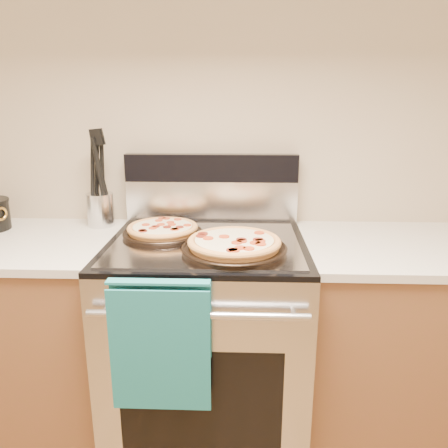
{
  "coord_description": "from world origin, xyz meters",
  "views": [
    {
      "loc": [
        0.13,
        0.05,
        1.44
      ],
      "look_at": [
        0.07,
        1.55,
        1.02
      ],
      "focal_mm": 35.0,
      "sensor_mm": 36.0,
      "label": 1
    }
  ],
  "objects_px": {
    "range_body": "(208,349)",
    "pepperoni_pizza_back": "(163,230)",
    "pepperoni_pizza_front": "(234,245)",
    "utensil_crock": "(101,210)"
  },
  "relations": [
    {
      "from": "range_body",
      "to": "pepperoni_pizza_back",
      "type": "xyz_separation_m",
      "value": [
        -0.18,
        0.06,
        0.5
      ]
    },
    {
      "from": "pepperoni_pizza_back",
      "to": "pepperoni_pizza_front",
      "type": "xyz_separation_m",
      "value": [
        0.29,
        -0.19,
        0.0
      ]
    },
    {
      "from": "range_body",
      "to": "pepperoni_pizza_back",
      "type": "bearing_deg",
      "value": 162.28
    },
    {
      "from": "pepperoni_pizza_front",
      "to": "utensil_crock",
      "type": "bearing_deg",
      "value": 148.11
    },
    {
      "from": "range_body",
      "to": "utensil_crock",
      "type": "distance_m",
      "value": 0.76
    },
    {
      "from": "pepperoni_pizza_back",
      "to": "utensil_crock",
      "type": "relative_size",
      "value": 2.15
    },
    {
      "from": "range_body",
      "to": "pepperoni_pizza_front",
      "type": "distance_m",
      "value": 0.53
    },
    {
      "from": "utensil_crock",
      "to": "range_body",
      "type": "bearing_deg",
      "value": -26.28
    },
    {
      "from": "range_body",
      "to": "utensil_crock",
      "type": "xyz_separation_m",
      "value": [
        -0.49,
        0.24,
        0.53
      ]
    },
    {
      "from": "pepperoni_pizza_front",
      "to": "utensil_crock",
      "type": "height_order",
      "value": "utensil_crock"
    }
  ]
}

